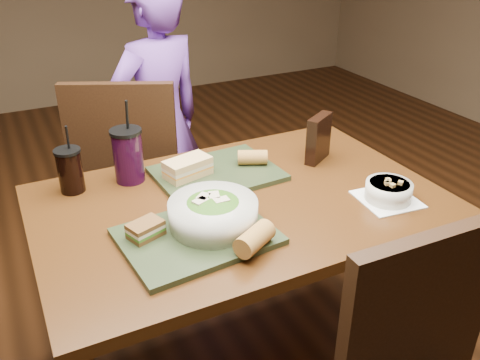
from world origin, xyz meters
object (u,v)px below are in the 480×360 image
(tray_near, at_px, (197,236))
(tray_far, at_px, (217,174))
(sandwich_near, at_px, (146,229))
(chair_far, at_px, (120,177))
(baguette_near, at_px, (255,239))
(cup_cola, at_px, (70,170))
(cup_berry, at_px, (128,155))
(soup_bowl, at_px, (389,191))
(sandwich_far, at_px, (188,167))
(chip_bag, at_px, (319,138))
(baguette_far, at_px, (252,157))
(salad_bowl, at_px, (213,212))
(dining_table, at_px, (240,222))
(diner, at_px, (159,124))

(tray_near, height_order, tray_far, same)
(tray_near, bearing_deg, sandwich_near, 158.74)
(chair_far, distance_m, baguette_near, 1.02)
(baguette_near, height_order, cup_cola, cup_cola)
(cup_berry, bearing_deg, soup_bowl, -35.74)
(sandwich_far, distance_m, cup_cola, 0.39)
(tray_near, bearing_deg, cup_berry, 98.91)
(tray_near, bearing_deg, chip_bag, 25.36)
(chip_bag, bearing_deg, baguette_far, 139.08)
(salad_bowl, relative_size, baguette_far, 2.45)
(sandwich_near, bearing_deg, dining_table, 15.97)
(salad_bowl, relative_size, soup_bowl, 1.31)
(sandwich_near, distance_m, baguette_far, 0.56)
(chair_far, bearing_deg, sandwich_near, -98.00)
(chair_far, xyz_separation_m, diner, (0.26, 0.23, 0.12))
(baguette_near, distance_m, baguette_far, 0.53)
(tray_far, relative_size, cup_cola, 1.79)
(diner, height_order, chip_bag, diner)
(dining_table, xyz_separation_m, diner, (0.03, 0.93, 0.02))
(dining_table, bearing_deg, cup_berry, 134.17)
(diner, height_order, cup_berry, diner)
(tray_near, relative_size, chip_bag, 2.40)
(salad_bowl, xyz_separation_m, baguette_near, (0.05, -0.16, -0.01))
(cup_cola, xyz_separation_m, chip_bag, (0.87, -0.16, 0.01))
(baguette_far, height_order, cup_berry, cup_berry)
(dining_table, height_order, sandwich_near, sandwich_near)
(sandwich_far, relative_size, cup_berry, 0.60)
(salad_bowl, bearing_deg, chip_bag, 25.90)
(tray_far, xyz_separation_m, baguette_near, (-0.10, -0.47, 0.04))
(diner, bearing_deg, soup_bowl, 92.87)
(salad_bowl, relative_size, sandwich_far, 1.48)
(sandwich_far, bearing_deg, dining_table, -62.67)
(chair_far, bearing_deg, baguette_near, -82.16)
(cup_berry, bearing_deg, diner, 63.79)
(tray_near, height_order, cup_cola, cup_cola)
(diner, relative_size, soup_bowl, 6.87)
(chair_far, bearing_deg, soup_bowl, -54.11)
(sandwich_far, bearing_deg, salad_bowl, -98.36)
(sandwich_near, bearing_deg, baguette_near, -37.32)
(tray_far, relative_size, soup_bowl, 2.11)
(soup_bowl, height_order, baguette_near, baguette_near)
(sandwich_near, xyz_separation_m, cup_berry, (0.06, 0.39, 0.06))
(chair_far, bearing_deg, cup_berry, -96.77)
(dining_table, xyz_separation_m, cup_cola, (-0.48, 0.30, 0.17))
(soup_bowl, distance_m, chip_bag, 0.36)
(tray_far, distance_m, baguette_near, 0.48)
(diner, height_order, sandwich_near, diner)
(tray_near, xyz_separation_m, soup_bowl, (0.64, -0.07, 0.02))
(dining_table, bearing_deg, sandwich_far, 117.33)
(diner, distance_m, soup_bowl, 1.22)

